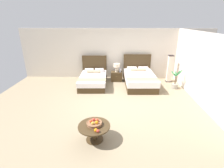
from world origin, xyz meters
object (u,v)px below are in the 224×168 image
object	(u,v)px
loose_apple	(98,131)
floor_lamp_corner	(170,69)
table_lamp	(117,66)
potted_palm	(175,83)
bed_near_corner	(139,79)
vase	(120,70)
bed_near_window	(93,79)
fruit_bowl	(94,123)
loose_orange	(96,130)
coffee_table	(94,129)
nightstand	(117,76)

from	to	relation	value
loose_apple	floor_lamp_corner	size ratio (longest dim) A/B	0.06
table_lamp	potted_palm	size ratio (longest dim) A/B	0.46
bed_near_corner	vase	xyz separation A→B (m)	(-0.92, 0.57, 0.26)
bed_near_window	fruit_bowl	bearing A→B (deg)	-82.23
fruit_bowl	floor_lamp_corner	world-z (taller)	floor_lamp_corner
bed_near_window	loose_orange	size ratio (longest dim) A/B	24.47
loose_apple	loose_orange	xyz separation A→B (m)	(-0.05, 0.03, 0.00)
loose_apple	potted_palm	world-z (taller)	potted_palm
fruit_bowl	coffee_table	bearing A→B (deg)	-98.35
table_lamp	fruit_bowl	bearing A→B (deg)	-97.12
coffee_table	floor_lamp_corner	size ratio (longest dim) A/B	0.62
nightstand	table_lamp	world-z (taller)	table_lamp
coffee_table	potted_palm	size ratio (longest dim) A/B	0.90
table_lamp	floor_lamp_corner	xyz separation A→B (m)	(2.65, -0.06, -0.09)
vase	table_lamp	bearing A→B (deg)	160.62
table_lamp	loose_apple	size ratio (longest dim) A/B	5.36
table_lamp	coffee_table	distance (m)	4.72
table_lamp	bed_near_window	bearing A→B (deg)	-151.33
nightstand	floor_lamp_corner	xyz separation A→B (m)	(2.65, -0.04, 0.43)
bed_near_window	loose_apple	world-z (taller)	bed_near_window
bed_near_window	nightstand	world-z (taller)	bed_near_window
nightstand	fruit_bowl	bearing A→B (deg)	-97.15
bed_near_window	bed_near_corner	distance (m)	2.22
bed_near_window	floor_lamp_corner	bearing A→B (deg)	8.39
bed_near_window	table_lamp	distance (m)	1.37
table_lamp	loose_apple	world-z (taller)	table_lamp
fruit_bowl	floor_lamp_corner	size ratio (longest dim) A/B	0.30
vase	loose_orange	bearing A→B (deg)	-97.97
table_lamp	fruit_bowl	xyz separation A→B (m)	(-0.58, -4.63, -0.26)
bed_near_corner	coffee_table	distance (m)	4.37
loose_orange	bed_near_corner	bearing A→B (deg)	69.49
nightstand	loose_orange	distance (m)	4.93
bed_near_corner	coffee_table	xyz separation A→B (m)	(-1.68, -4.04, 0.01)
fruit_bowl	potted_palm	size ratio (longest dim) A/B	0.43
fruit_bowl	floor_lamp_corner	bearing A→B (deg)	54.80
loose_apple	potted_palm	xyz separation A→B (m)	(3.14, 3.96, -0.22)
nightstand	coffee_table	bearing A→B (deg)	-97.16
table_lamp	potted_palm	world-z (taller)	potted_palm
vase	floor_lamp_corner	bearing A→B (deg)	0.02
fruit_bowl	bed_near_window	bearing A→B (deg)	97.77
nightstand	loose_apple	xyz separation A→B (m)	(-0.46, -4.92, 0.25)
vase	fruit_bowl	world-z (taller)	vase
bed_near_window	bed_near_corner	world-z (taller)	bed_near_corner
vase	floor_lamp_corner	world-z (taller)	floor_lamp_corner
floor_lamp_corner	fruit_bowl	bearing A→B (deg)	-125.20
bed_near_window	loose_orange	bearing A→B (deg)	-81.82
coffee_table	floor_lamp_corner	bearing A→B (deg)	54.94
loose_apple	loose_orange	bearing A→B (deg)	151.74
bed_near_corner	loose_apple	xyz separation A→B (m)	(-1.55, -4.32, 0.16)
nightstand	potted_palm	world-z (taller)	potted_palm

